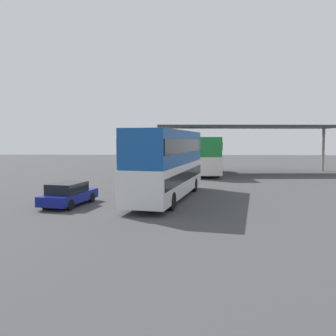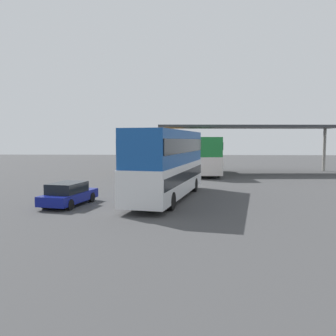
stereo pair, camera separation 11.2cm
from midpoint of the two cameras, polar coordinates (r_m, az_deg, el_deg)
ground_plane at (r=19.87m, az=-2.80°, el=-6.41°), size 140.00×140.00×0.00m
double_decker_main at (r=22.33m, az=0.15°, el=1.03°), size 4.80×11.69×4.39m
parked_hatchback at (r=21.00m, az=-15.87°, el=-4.12°), size 2.52×4.36×1.35m
double_decker_near_canopy at (r=41.67m, az=0.62°, el=2.45°), size 2.81×11.14×4.05m
double_decker_mid_row at (r=38.90m, az=5.89°, el=2.30°), size 3.25×11.21×4.10m
depot_canopy at (r=41.19m, az=13.26°, el=6.29°), size 21.21×6.90×5.45m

